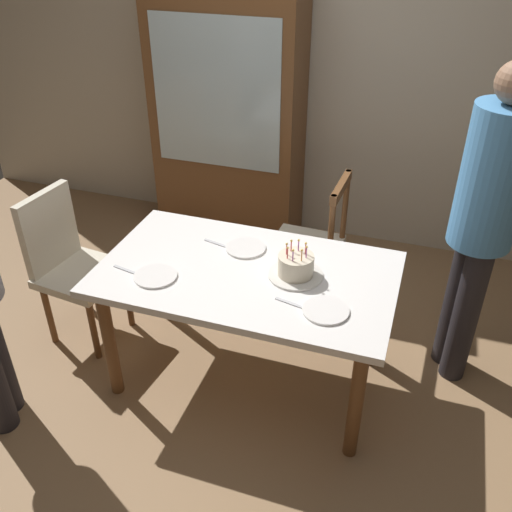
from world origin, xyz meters
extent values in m
plane|color=#93704C|center=(0.00, 0.00, 0.00)|extent=(6.40, 6.40, 0.00)
cube|color=beige|center=(0.00, 1.85, 1.30)|extent=(6.40, 0.10, 2.60)
cube|color=white|center=(0.00, 0.00, 0.72)|extent=(1.52, 0.88, 0.04)
cylinder|color=brown|center=(-0.66, -0.34, 0.35)|extent=(0.07, 0.07, 0.70)
cylinder|color=brown|center=(0.66, -0.34, 0.35)|extent=(0.07, 0.07, 0.70)
cylinder|color=brown|center=(-0.66, 0.34, 0.35)|extent=(0.07, 0.07, 0.70)
cylinder|color=brown|center=(0.66, 0.34, 0.35)|extent=(0.07, 0.07, 0.70)
cylinder|color=silver|center=(0.25, 0.04, 0.75)|extent=(0.28, 0.28, 0.01)
cylinder|color=beige|center=(0.25, 0.04, 0.81)|extent=(0.18, 0.18, 0.11)
cylinder|color=#D872CC|center=(0.30, 0.04, 0.89)|extent=(0.01, 0.01, 0.05)
sphere|color=#FFC64C|center=(0.30, 0.04, 0.92)|extent=(0.01, 0.01, 0.01)
cylinder|color=#E54C4C|center=(0.29, 0.07, 0.89)|extent=(0.01, 0.01, 0.05)
sphere|color=#FFC64C|center=(0.29, 0.07, 0.92)|extent=(0.01, 0.01, 0.01)
cylinder|color=#D872CC|center=(0.25, 0.09, 0.89)|extent=(0.01, 0.01, 0.05)
sphere|color=#FFC64C|center=(0.25, 0.09, 0.92)|extent=(0.01, 0.01, 0.01)
cylinder|color=#E54C4C|center=(0.21, 0.07, 0.89)|extent=(0.01, 0.01, 0.05)
sphere|color=#FFC64C|center=(0.21, 0.07, 0.92)|extent=(0.01, 0.01, 0.01)
cylinder|color=#E54C4C|center=(0.20, 0.03, 0.89)|extent=(0.01, 0.01, 0.05)
sphere|color=#FFC64C|center=(0.20, 0.03, 0.92)|extent=(0.01, 0.01, 0.01)
cylinder|color=#E54C4C|center=(0.21, 0.00, 0.89)|extent=(0.01, 0.01, 0.05)
sphere|color=#FFC64C|center=(0.21, 0.00, 0.92)|extent=(0.01, 0.01, 0.01)
cylinder|color=#D872CC|center=(0.24, -0.01, 0.89)|extent=(0.01, 0.01, 0.05)
sphere|color=#FFC64C|center=(0.24, -0.01, 0.92)|extent=(0.01, 0.01, 0.01)
cylinder|color=#F2994C|center=(0.28, 0.00, 0.89)|extent=(0.01, 0.01, 0.05)
sphere|color=#FFC64C|center=(0.28, 0.00, 0.92)|extent=(0.01, 0.01, 0.01)
cylinder|color=white|center=(-0.42, -0.20, 0.75)|extent=(0.22, 0.22, 0.01)
cylinder|color=white|center=(-0.08, 0.20, 0.75)|extent=(0.22, 0.22, 0.01)
cylinder|color=white|center=(0.46, -0.20, 0.75)|extent=(0.22, 0.22, 0.01)
cube|color=silver|center=(-0.58, -0.20, 0.74)|extent=(0.18, 0.05, 0.01)
cube|color=silver|center=(-0.24, 0.19, 0.74)|extent=(0.18, 0.06, 0.01)
cube|color=silver|center=(0.30, -0.20, 0.74)|extent=(0.18, 0.05, 0.01)
cube|color=beige|center=(0.13, 0.76, 0.45)|extent=(0.46, 0.46, 0.05)
cylinder|color=brown|center=(-0.04, 0.94, 0.21)|extent=(0.04, 0.04, 0.42)
cylinder|color=brown|center=(-0.05, 0.60, 0.21)|extent=(0.04, 0.04, 0.42)
cylinder|color=brown|center=(0.30, 0.92, 0.21)|extent=(0.04, 0.04, 0.42)
cylinder|color=brown|center=(0.29, 0.59, 0.21)|extent=(0.04, 0.04, 0.42)
cylinder|color=brown|center=(0.33, 0.93, 0.70)|extent=(0.04, 0.04, 0.50)
cylinder|color=brown|center=(0.32, 0.57, 0.70)|extent=(0.04, 0.04, 0.50)
cube|color=brown|center=(0.33, 0.75, 0.92)|extent=(0.06, 0.40, 0.06)
cube|color=beige|center=(-1.06, 0.05, 0.45)|extent=(0.49, 0.49, 0.05)
cylinder|color=brown|center=(-0.91, -0.14, 0.21)|extent=(0.04, 0.04, 0.42)
cylinder|color=brown|center=(-0.87, 0.20, 0.21)|extent=(0.04, 0.04, 0.42)
cylinder|color=brown|center=(-1.25, -0.10, 0.21)|extent=(0.04, 0.04, 0.42)
cylinder|color=brown|center=(-1.21, 0.24, 0.21)|extent=(0.04, 0.04, 0.42)
cube|color=beige|center=(-1.26, 0.07, 0.70)|extent=(0.10, 0.40, 0.50)
cylinder|color=#262328|center=(1.08, 0.52, 0.43)|extent=(0.14, 0.14, 0.86)
cylinder|color=#262328|center=(1.13, 0.40, 0.43)|extent=(0.14, 0.14, 0.86)
cylinder|color=#4C8CC6|center=(1.10, 0.46, 1.22)|extent=(0.32, 0.32, 0.72)
cube|color=brown|center=(-0.69, 1.56, 0.95)|extent=(1.10, 0.44, 1.90)
cube|color=silver|center=(-0.69, 1.34, 1.20)|extent=(0.93, 0.01, 1.04)
camera|label=1|loc=(0.80, -2.23, 2.36)|focal=39.29mm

